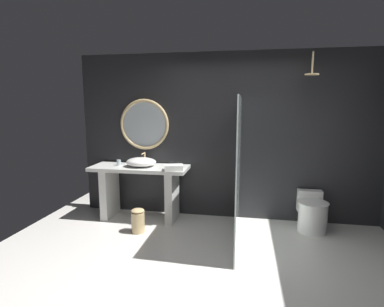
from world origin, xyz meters
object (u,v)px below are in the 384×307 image
object	(u,v)px
toilet	(312,213)
waste_bin	(138,220)
vessel_sink	(141,162)
tumbler_cup	(119,163)
rain_shower_head	(312,72)
tissue_box	(175,165)
round_wall_mirror	(144,125)
folded_hand_towel	(174,168)

from	to	relation	value
toilet	waste_bin	bearing A→B (deg)	-167.88
vessel_sink	waste_bin	distance (m)	0.92
tumbler_cup	rain_shower_head	distance (m)	3.13
tumbler_cup	tissue_box	world-z (taller)	tumbler_cup
round_wall_mirror	rain_shower_head	distance (m)	2.60
tissue_box	folded_hand_towel	bearing A→B (deg)	-78.95
tumbler_cup	folded_hand_towel	size ratio (longest dim) A/B	0.34
tissue_box	folded_hand_towel	size ratio (longest dim) A/B	0.59
round_wall_mirror	tissue_box	bearing A→B (deg)	-23.37
rain_shower_head	waste_bin	distance (m)	3.14
tissue_box	folded_hand_towel	world-z (taller)	folded_hand_towel
round_wall_mirror	waste_bin	distance (m)	1.54
vessel_sink	tissue_box	size ratio (longest dim) A/B	3.11
vessel_sink	rain_shower_head	world-z (taller)	rain_shower_head
tissue_box	round_wall_mirror	world-z (taller)	round_wall_mirror
rain_shower_head	toilet	distance (m)	1.98
rain_shower_head	folded_hand_towel	world-z (taller)	rain_shower_head
round_wall_mirror	rain_shower_head	bearing A→B (deg)	-6.67
tumbler_cup	round_wall_mirror	bearing A→B (deg)	36.59
tissue_box	waste_bin	xyz separation A→B (m)	(-0.41, -0.56, -0.71)
tumbler_cup	waste_bin	xyz separation A→B (m)	(0.50, -0.54, -0.72)
folded_hand_towel	round_wall_mirror	bearing A→B (deg)	142.33
round_wall_mirror	rain_shower_head	world-z (taller)	rain_shower_head
waste_bin	tumbler_cup	bearing A→B (deg)	132.71
rain_shower_head	folded_hand_towel	distance (m)	2.31
vessel_sink	toilet	bearing A→B (deg)	0.09
waste_bin	folded_hand_towel	world-z (taller)	folded_hand_towel
vessel_sink	toilet	distance (m)	2.65
vessel_sink	folded_hand_towel	xyz separation A→B (m)	(0.57, -0.18, -0.03)
toilet	folded_hand_towel	bearing A→B (deg)	-174.67
tissue_box	rain_shower_head	bearing A→B (deg)	-1.46
toilet	rain_shower_head	bearing A→B (deg)	-174.01
tumbler_cup	waste_bin	world-z (taller)	tumbler_cup
tumbler_cup	tissue_box	distance (m)	0.91
folded_hand_towel	tissue_box	bearing A→B (deg)	101.05
rain_shower_head	toilet	world-z (taller)	rain_shower_head
round_wall_mirror	folded_hand_towel	distance (m)	0.96
tumbler_cup	toilet	size ratio (longest dim) A/B	0.16
tumbler_cup	rain_shower_head	world-z (taller)	rain_shower_head
tissue_box	toilet	world-z (taller)	tissue_box
rain_shower_head	toilet	size ratio (longest dim) A/B	0.54
rain_shower_head	toilet	xyz separation A→B (m)	(0.12, 0.01, -1.98)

